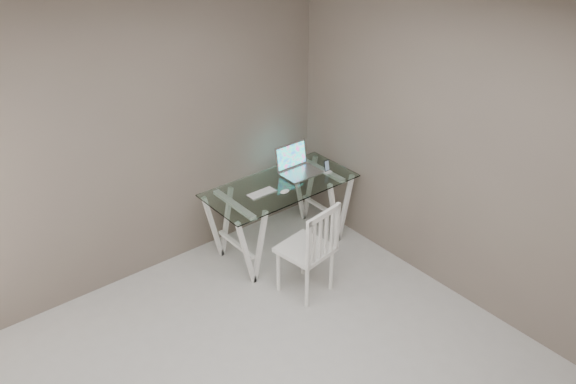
# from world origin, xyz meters

# --- Properties ---
(room) EXTENTS (4.50, 4.52, 2.71)m
(room) POSITION_xyz_m (-0.06, 0.02, 1.72)
(room) COLOR #B9B6B1
(room) RESTS_ON ground
(desk) EXTENTS (1.50, 0.70, 0.75)m
(desk) POSITION_xyz_m (1.18, 1.70, 0.38)
(desk) COLOR silver
(desk) RESTS_ON ground
(chair) EXTENTS (0.49, 0.49, 0.93)m
(chair) POSITION_xyz_m (0.95, 0.95, 0.51)
(chair) COLOR white
(chair) RESTS_ON ground
(laptop) EXTENTS (0.39, 0.32, 0.28)m
(laptop) POSITION_xyz_m (1.49, 1.81, 0.81)
(laptop) COLOR silver
(laptop) RESTS_ON desk
(keyboard) EXTENTS (0.29, 0.13, 0.01)m
(keyboard) POSITION_xyz_m (0.94, 1.68, 0.75)
(keyboard) COLOR silver
(keyboard) RESTS_ON desk
(mouse) EXTENTS (0.10, 0.06, 0.03)m
(mouse) POSITION_xyz_m (1.11, 1.54, 0.76)
(mouse) COLOR white
(mouse) RESTS_ON desk
(phone_dock) EXTENTS (0.07, 0.07, 0.13)m
(phone_dock) POSITION_xyz_m (1.71, 1.61, 0.78)
(phone_dock) COLOR white
(phone_dock) RESTS_ON desk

